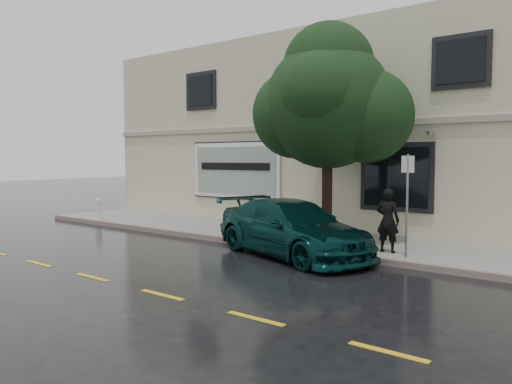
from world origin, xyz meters
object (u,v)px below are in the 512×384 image
Objects in this scene: car at (292,228)px; pedestrian at (388,220)px; fire_hydrant at (98,209)px; street_tree at (328,105)px.

pedestrian is at bearing -40.43° from car.
pedestrian is (2.07, 1.24, 0.24)m from car.
fire_hydrant is at bearing 104.09° from car.
car is at bearing 29.68° from pedestrian.
pedestrian reaches higher than car.
car is 2.42m from pedestrian.
car is at bearing -27.93° from fire_hydrant.
fire_hydrant is (-9.46, -1.15, -3.47)m from street_tree.
pedestrian is 1.98× the size of fire_hydrant.
car is 3.06× the size of pedestrian.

